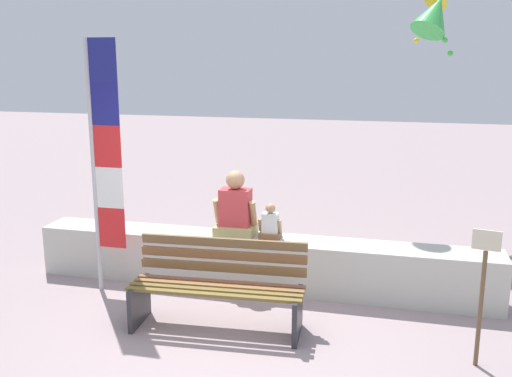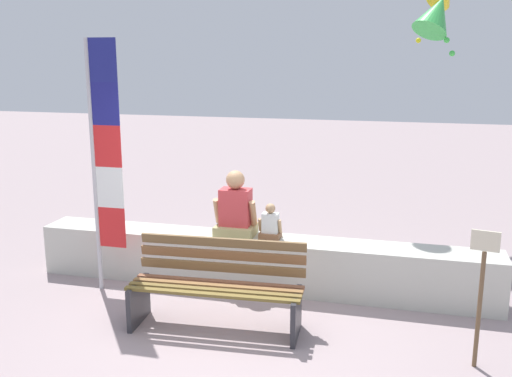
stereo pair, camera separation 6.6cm
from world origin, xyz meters
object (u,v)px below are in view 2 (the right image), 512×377
object	(u,v)px
kite_green	(436,14)
sign_post	(481,288)
person_child	(270,225)
person_adult	(236,210)
park_bench	(217,287)
flag_banner	(103,155)

from	to	relation	value
kite_green	sign_post	distance (m)	4.54
kite_green	sign_post	bearing A→B (deg)	-84.04
person_child	person_adult	bearing A→B (deg)	-179.94
person_child	kite_green	size ratio (longest dim) A/B	0.45
person_child	kite_green	world-z (taller)	kite_green
park_bench	sign_post	distance (m)	2.52
person_adult	person_child	distance (m)	0.45
person_child	kite_green	xyz separation A→B (m)	(1.82, 2.40, 2.52)
person_adult	sign_post	bearing A→B (deg)	-26.97
flag_banner	sign_post	xyz separation A→B (m)	(4.04, -0.78, -0.88)
park_bench	sign_post	xyz separation A→B (m)	(2.50, -0.19, 0.33)
flag_banner	kite_green	bearing A→B (deg)	39.06
person_child	kite_green	bearing A→B (deg)	52.85
flag_banner	kite_green	distance (m)	4.99
person_adult	kite_green	bearing A→B (deg)	46.89
park_bench	sign_post	world-z (taller)	sign_post
park_bench	person_adult	size ratio (longest dim) A/B	2.27
sign_post	person_child	bearing A→B (deg)	148.71
park_bench	kite_green	size ratio (longest dim) A/B	1.91
flag_banner	park_bench	bearing A→B (deg)	-20.85
flag_banner	kite_green	xyz separation A→B (m)	(3.65, 2.96, 1.67)
flag_banner	sign_post	distance (m)	4.21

